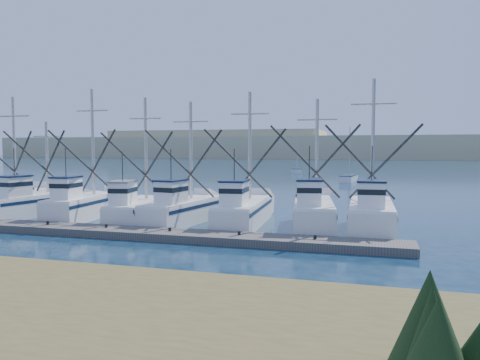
% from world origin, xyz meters
% --- Properties ---
extents(ground, '(500.00, 500.00, 0.00)m').
position_xyz_m(ground, '(0.00, 0.00, 0.00)').
color(ground, '#0B1F33').
rests_on(ground, ground).
extents(floating_dock, '(31.76, 2.14, 0.42)m').
position_xyz_m(floating_dock, '(-8.98, 6.86, 0.21)').
color(floating_dock, '#5C5852').
rests_on(floating_dock, ground).
extents(dune_ridge, '(360.00, 60.00, 10.00)m').
position_xyz_m(dune_ridge, '(0.00, 210.00, 5.00)').
color(dune_ridge, tan).
rests_on(dune_ridge, ground).
extents(trawler_fleet, '(30.40, 9.05, 9.26)m').
position_xyz_m(trawler_fleet, '(-9.03, 11.99, 0.98)').
color(trawler_fleet, white).
rests_on(trawler_fleet, ground).
extents(sailboat_near, '(2.37, 6.84, 8.10)m').
position_xyz_m(sailboat_near, '(1.04, 54.25, 0.49)').
color(sailboat_near, white).
rests_on(sailboat_near, ground).
extents(sailboat_far, '(2.84, 5.53, 8.10)m').
position_xyz_m(sailboat_far, '(-10.05, 74.02, 0.50)').
color(sailboat_far, white).
rests_on(sailboat_far, ground).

